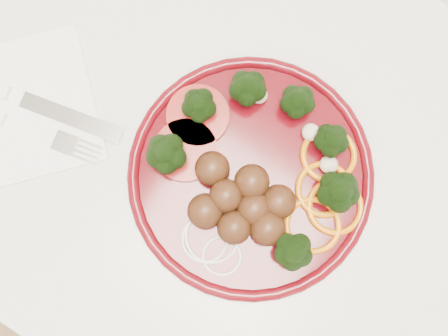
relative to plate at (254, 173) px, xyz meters
The scene contains 4 objects.
counter 0.48m from the plate, behind, with size 2.40×0.60×0.90m.
plate is the anchor object (origin of this frame).
napkin 0.29m from the plate, 163.30° to the right, with size 0.17×0.17×0.00m, color white.
knife 0.31m from the plate, 165.73° to the right, with size 0.23×0.07×0.01m.
Camera 1 is at (0.12, 1.60, 1.55)m, focal length 45.00 mm.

